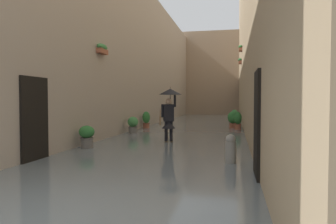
# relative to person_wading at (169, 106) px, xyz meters

# --- Properties ---
(ground_plane) EXTENTS (74.40, 74.40, 0.00)m
(ground_plane) POSITION_rel_person_wading_xyz_m (-0.07, -7.24, -1.37)
(ground_plane) COLOR #605B56
(flood_water) EXTENTS (6.28, 35.76, 0.07)m
(flood_water) POSITION_rel_person_wading_xyz_m (-0.07, -7.24, -1.34)
(flood_water) COLOR slate
(flood_water) RESTS_ON ground_plane
(building_facade_left) EXTENTS (2.04, 33.76, 12.55)m
(building_facade_left) POSITION_rel_person_wading_xyz_m (-3.71, -7.24, 4.90)
(building_facade_left) COLOR tan
(building_facade_left) RESTS_ON ground_plane
(building_facade_right) EXTENTS (2.04, 33.76, 8.23)m
(building_facade_right) POSITION_rel_person_wading_xyz_m (3.57, -7.23, 2.74)
(building_facade_right) COLOR #A89989
(building_facade_right) RESTS_ON ground_plane
(building_facade_far) EXTENTS (9.08, 1.80, 8.81)m
(building_facade_far) POSITION_rel_person_wading_xyz_m (-0.07, -23.02, 3.03)
(building_facade_far) COLOR gray
(building_facade_far) RESTS_ON ground_plane
(person_wading) EXTENTS (0.85, 0.85, 2.09)m
(person_wading) POSITION_rel_person_wading_xyz_m (0.00, 0.00, 0.00)
(person_wading) COLOR #4C4233
(person_wading) RESTS_ON ground_plane
(potted_plant_near_left) EXTENTS (0.52, 0.52, 0.88)m
(potted_plant_near_left) POSITION_rel_person_wading_xyz_m (-2.37, -12.92, -0.88)
(potted_plant_near_left) COLOR brown
(potted_plant_near_left) RESTS_ON ground_plane
(potted_plant_mid_left) EXTENTS (0.38, 0.38, 0.99)m
(potted_plant_mid_left) POSITION_rel_person_wading_xyz_m (-2.53, -5.44, -0.85)
(potted_plant_mid_left) COLOR #9E563D
(potted_plant_mid_left) RESTS_ON ground_plane
(potted_plant_far_right) EXTENTS (0.49, 0.49, 0.84)m
(potted_plant_far_right) POSITION_rel_person_wading_xyz_m (2.24, -2.62, -0.92)
(potted_plant_far_right) COLOR #66605B
(potted_plant_far_right) RESTS_ON ground_plane
(potted_plant_far_left) EXTENTS (0.59, 0.59, 0.98)m
(potted_plant_far_left) POSITION_rel_person_wading_xyz_m (-2.27, -6.44, -0.81)
(potted_plant_far_left) COLOR #9E563D
(potted_plant_far_left) RESTS_ON ground_plane
(potted_plant_near_right) EXTENTS (0.41, 0.41, 0.97)m
(potted_plant_near_right) POSITION_rel_person_wading_xyz_m (2.37, -5.34, -0.86)
(potted_plant_near_right) COLOR brown
(potted_plant_near_right) RESTS_ON ground_plane
(potted_plant_mid_right) EXTENTS (0.50, 0.50, 0.78)m
(potted_plant_mid_right) POSITION_rel_person_wading_xyz_m (2.31, 1.95, -0.94)
(potted_plant_mid_right) COLOR #66605B
(potted_plant_mid_right) RESTS_ON ground_plane
(mooring_bollard) EXTENTS (0.27, 0.27, 0.77)m
(mooring_bollard) POSITION_rel_person_wading_xyz_m (-2.25, 3.52, -0.99)
(mooring_bollard) COLOR gray
(mooring_bollard) RESTS_ON ground_plane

